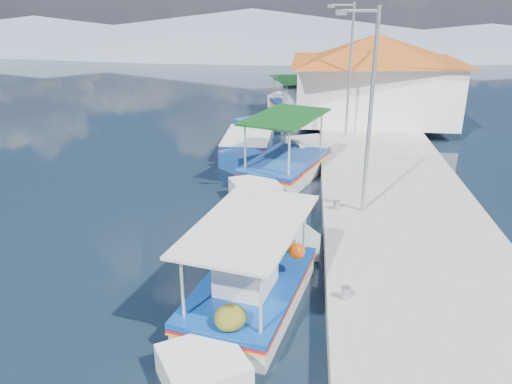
# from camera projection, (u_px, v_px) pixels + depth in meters

# --- Properties ---
(ground) EXTENTS (160.00, 160.00, 0.00)m
(ground) POSITION_uv_depth(u_px,v_px,m) (204.00, 247.00, 14.39)
(ground) COLOR black
(ground) RESTS_ON ground
(quay) EXTENTS (5.00, 44.00, 0.50)m
(quay) POSITION_uv_depth(u_px,v_px,m) (387.00, 177.00, 19.27)
(quay) COLOR #ABA9A0
(quay) RESTS_ON ground
(bollards) EXTENTS (0.20, 17.20, 0.30)m
(bollards) POSITION_uv_depth(u_px,v_px,m) (333.00, 171.00, 18.64)
(bollards) COLOR #A5A8AD
(bollards) RESTS_ON quay
(main_caique) EXTENTS (3.17, 7.10, 2.40)m
(main_caique) POSITION_uv_depth(u_px,v_px,m) (250.00, 288.00, 11.52)
(main_caique) COLOR silver
(main_caique) RESTS_ON ground
(caique_green_canopy) EXTENTS (3.84, 7.02, 2.79)m
(caique_green_canopy) POSITION_uv_depth(u_px,v_px,m) (284.00, 168.00, 19.76)
(caique_green_canopy) COLOR silver
(caique_green_canopy) RESTS_ON ground
(caique_blue_hull) EXTENTS (2.10, 6.93, 1.23)m
(caique_blue_hull) POSITION_uv_depth(u_px,v_px,m) (248.00, 144.00, 23.15)
(caique_blue_hull) COLOR #194998
(caique_blue_hull) RESTS_ON ground
(caique_far) EXTENTS (3.29, 6.46, 2.37)m
(caique_far) POSITION_uv_depth(u_px,v_px,m) (292.00, 107.00, 30.42)
(caique_far) COLOR silver
(caique_far) RESTS_ON ground
(harbor_building) EXTENTS (10.49, 10.49, 4.40)m
(harbor_building) POSITION_uv_depth(u_px,v_px,m) (374.00, 75.00, 26.65)
(harbor_building) COLOR white
(harbor_building) RESTS_ON quay
(lamp_post_near) EXTENTS (1.21, 0.14, 6.00)m
(lamp_post_near) POSITION_uv_depth(u_px,v_px,m) (368.00, 103.00, 14.39)
(lamp_post_near) COLOR #A5A8AD
(lamp_post_near) RESTS_ON quay
(lamp_post_far) EXTENTS (1.21, 0.14, 6.00)m
(lamp_post_far) POSITION_uv_depth(u_px,v_px,m) (348.00, 64.00, 22.72)
(lamp_post_far) COLOR #A5A8AD
(lamp_post_far) RESTS_ON quay
(mountain_ridge) EXTENTS (171.40, 96.00, 5.50)m
(mountain_ridge) POSITION_uv_depth(u_px,v_px,m) (341.00, 35.00, 64.84)
(mountain_ridge) COLOR gray
(mountain_ridge) RESTS_ON ground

